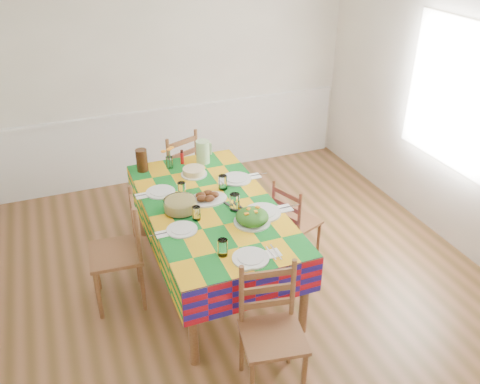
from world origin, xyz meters
The scene contains 23 objects.
room centered at (0.00, 0.00, 1.35)m, with size 4.58×5.08×2.78m.
wainscot centered at (0.00, 2.48, 0.49)m, with size 4.41×0.06×0.92m.
window_right centered at (2.23, 0.30, 1.50)m, with size 1.40×1.40×0.00m, color white.
dining_table centered at (-0.23, 0.30, 0.71)m, with size 1.10×2.05×0.80m.
setting_near_head centered at (-0.26, -0.51, 0.83)m, with size 0.45×0.30×0.13m.
setting_left_near centered at (-0.53, 0.04, 0.83)m, with size 0.46×0.27×0.12m.
setting_left_far centered at (-0.54, 0.62, 0.83)m, with size 0.49×0.29×0.13m.
setting_right_near centered at (0.07, 0.05, 0.83)m, with size 0.60×0.34×0.15m.
setting_right_far centered at (0.08, 0.60, 0.83)m, with size 0.54×0.31×0.14m.
meat_platter centered at (-0.24, 0.38, 0.83)m, with size 0.36×0.26×0.07m.
salad_platter centered at (-0.01, -0.10, 0.85)m, with size 0.31×0.31×0.13m.
pasta_bowl centered at (-0.50, 0.30, 0.85)m, with size 0.29×0.29×0.10m.
cake centered at (-0.21, 0.89, 0.83)m, with size 0.25×0.25×0.07m.
serving_utensils centered at (-0.04, 0.16, 0.80)m, with size 0.16×0.35×0.01m.
flower_vase centered at (-0.39, 1.12, 0.89)m, with size 0.14×0.12×0.23m.
hot_sauce centered at (-0.25, 1.17, 0.87)m, with size 0.04×0.04×0.15m, color #B00E0F.
green_pitcher centered at (-0.04, 1.12, 0.92)m, with size 0.14×0.14×0.24m, color #A2D294.
tea_pitcher centered at (-0.65, 1.16, 0.91)m, with size 0.11×0.11×0.23m, color #31190B.
name_card centered at (-0.26, -0.67, 0.81)m, with size 0.09×0.03×0.02m, color silver.
chair_near centered at (-0.23, -1.00, 0.48)m, with size 0.50×0.48×0.98m.
chair_far centered at (-0.22, 1.59, 0.49)m, with size 0.56×0.55×0.99m.
chair_left centered at (-1.05, 0.29, 0.51)m, with size 0.47×0.49×1.03m.
chair_right centered at (0.59, 0.28, 0.43)m, with size 0.48×0.49×0.87m.
Camera 1 is at (-1.38, -3.34, 3.10)m, focal length 38.00 mm.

